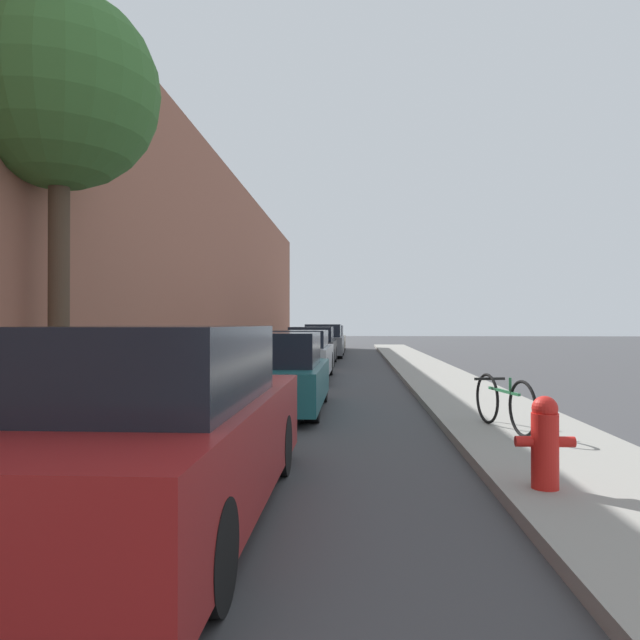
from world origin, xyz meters
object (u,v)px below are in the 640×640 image
at_px(parked_car_silver, 299,356).
at_px(parked_car_grey, 324,342).
at_px(parked_car_champagne, 329,339).
at_px(bicycle, 504,402).
at_px(parked_car_red, 154,430).
at_px(parked_car_black, 312,347).
at_px(street_tree_near, 59,93).
at_px(parked_car_teal, 271,374).
at_px(fire_hydrant, 545,441).

xyz_separation_m(parked_car_silver, parked_car_grey, (0.09, 11.09, 0.05)).
bearing_deg(parked_car_grey, parked_car_champagne, 90.43).
bearing_deg(bicycle, parked_car_red, -146.87).
height_order(parked_car_black, street_tree_near, street_tree_near).
relative_size(parked_car_grey, parked_car_champagne, 1.04).
bearing_deg(parked_car_red, parked_car_silver, 90.09).
relative_size(parked_car_teal, street_tree_near, 0.65).
distance_m(parked_car_teal, parked_car_silver, 5.82).
height_order(parked_car_grey, bicycle, parked_car_grey).
height_order(parked_car_teal, bicycle, parked_car_teal).
distance_m(street_tree_near, fire_hydrant, 7.63).
height_order(parked_car_black, fire_hydrant, parked_car_black).
bearing_deg(parked_car_champagne, parked_car_red, -90.06).
height_order(parked_car_red, parked_car_teal, parked_car_red).
height_order(parked_car_teal, fire_hydrant, parked_car_teal).
bearing_deg(street_tree_near, parked_car_teal, 41.46).
relative_size(parked_car_black, fire_hydrant, 5.36).
bearing_deg(bicycle, street_tree_near, 168.18).
relative_size(parked_car_grey, street_tree_near, 0.73).
bearing_deg(fire_hydrant, bicycle, 83.09).
distance_m(parked_car_grey, street_tree_near, 19.82).
xyz_separation_m(parked_car_grey, parked_car_champagne, (-0.04, 5.51, -0.03)).
xyz_separation_m(parked_car_red, parked_car_teal, (0.06, 5.82, -0.06)).
xyz_separation_m(parked_car_silver, parked_car_black, (-0.09, 6.16, 0.01)).
bearing_deg(parked_car_grey, bicycle, -79.87).
distance_m(parked_car_silver, street_tree_near, 9.45).
xyz_separation_m(parked_car_red, street_tree_near, (-2.56, 3.50, 4.03)).
bearing_deg(street_tree_near, bicycle, 0.20).
bearing_deg(fire_hydrant, parked_car_grey, 97.98).
height_order(parked_car_champagne, bicycle, parked_car_champagne).
height_order(parked_car_champagne, fire_hydrant, parked_car_champagne).
bearing_deg(parked_car_champagne, parked_car_black, -90.77).
distance_m(parked_car_teal, parked_car_champagne, 22.43).
relative_size(parked_car_teal, bicycle, 2.29).
height_order(parked_car_grey, fire_hydrant, parked_car_grey).
bearing_deg(parked_car_red, parked_car_grey, 89.82).
distance_m(parked_car_teal, parked_car_grey, 16.92).
xyz_separation_m(parked_car_black, fire_hydrant, (3.27, -17.09, -0.14)).
bearing_deg(parked_car_black, parked_car_grey, 87.89).
relative_size(parked_car_black, bicycle, 2.48).
relative_size(parked_car_red, street_tree_near, 0.76).
relative_size(parked_car_champagne, bicycle, 2.48).
bearing_deg(parked_car_champagne, parked_car_teal, -89.92).
bearing_deg(parked_car_silver, bicycle, -66.55).
xyz_separation_m(parked_car_teal, parked_car_silver, (-0.08, 5.82, 0.01)).
bearing_deg(fire_hydrant, parked_car_red, -167.48).
xyz_separation_m(parked_car_teal, parked_car_grey, (0.01, 16.92, 0.06)).
xyz_separation_m(parked_car_red, parked_car_champagne, (0.03, 28.24, -0.02)).
distance_m(parked_car_silver, parked_car_grey, 11.09).
relative_size(parked_car_teal, fire_hydrant, 4.95).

